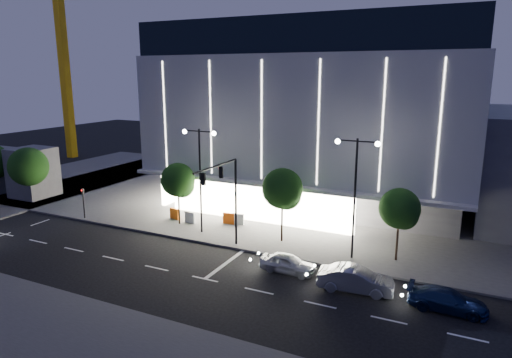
{
  "coord_description": "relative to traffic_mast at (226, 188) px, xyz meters",
  "views": [
    {
      "loc": [
        17.31,
        -25.35,
        13.35
      ],
      "look_at": [
        1.57,
        7.23,
        5.0
      ],
      "focal_mm": 32.0,
      "sensor_mm": 36.0,
      "label": 1
    }
  ],
  "objects": [
    {
      "name": "tree_right",
      "position": [
        12.03,
        3.68,
        -1.14
      ],
      "size": [
        2.91,
        2.91,
        5.51
      ],
      "color": "black",
      "rests_on": "ground"
    },
    {
      "name": "barrier_a",
      "position": [
        -8.17,
        4.6,
        -4.38
      ],
      "size": [
        1.13,
        0.5,
        1.0
      ],
      "primitive_type": "cube",
      "rotation": [
        0.0,
        0.0,
        -0.24
      ],
      "color": "orange",
      "rests_on": "sidewalk_museum"
    },
    {
      "name": "ped_signal_far",
      "position": [
        -16.0,
        1.16,
        -3.14
      ],
      "size": [
        0.22,
        0.24,
        3.0
      ],
      "color": "black",
      "rests_on": "ground"
    },
    {
      "name": "barrier_d",
      "position": [
        -2.11,
        5.72,
        -4.38
      ],
      "size": [
        1.13,
        0.47,
        1.0
      ],
      "primitive_type": "cube",
      "rotation": [
        0.0,
        0.0,
        0.21
      ],
      "color": "#BBBBBB",
      "rests_on": "sidewalk_museum"
    },
    {
      "name": "museum",
      "position": [
        1.98,
        18.97,
        4.25
      ],
      "size": [
        30.0,
        25.8,
        18.0
      ],
      "color": "#4C4C51",
      "rests_on": "ground"
    },
    {
      "name": "street_lamp_west",
      "position": [
        -4.0,
        2.66,
        0.93
      ],
      "size": [
        3.16,
        0.36,
        9.0
      ],
      "color": "black",
      "rests_on": "ground"
    },
    {
      "name": "tree_left",
      "position": [
        -6.97,
        3.68,
        -0.99
      ],
      "size": [
        3.02,
        3.02,
        5.72
      ],
      "color": "black",
      "rests_on": "ground"
    },
    {
      "name": "tree_mid",
      "position": [
        3.03,
        3.68,
        -0.69
      ],
      "size": [
        3.25,
        3.25,
        6.15
      ],
      "color": "black",
      "rests_on": "ground"
    },
    {
      "name": "car_second",
      "position": [
        10.45,
        -2.18,
        -4.25
      ],
      "size": [
        4.87,
        2.16,
        1.55
      ],
      "primitive_type": "imported",
      "rotation": [
        0.0,
        0.0,
        1.68
      ],
      "color": "#A6AAAE",
      "rests_on": "ground"
    },
    {
      "name": "car_third",
      "position": [
        15.82,
        -2.26,
        -4.39
      ],
      "size": [
        4.41,
        1.79,
        1.28
      ],
      "primitive_type": "imported",
      "rotation": [
        0.0,
        0.0,
        1.57
      ],
      "color": "#14234C",
      "rests_on": "ground"
    },
    {
      "name": "traffic_mast",
      "position": [
        0.0,
        0.0,
        0.0
      ],
      "size": [
        0.33,
        5.89,
        7.07
      ],
      "color": "black",
      "rests_on": "ground"
    },
    {
      "name": "car_lead",
      "position": [
        5.58,
        -1.45,
        -4.36
      ],
      "size": [
        3.9,
        1.59,
        1.32
      ],
      "primitive_type": "imported",
      "rotation": [
        0.0,
        0.0,
        1.56
      ],
      "color": "#B9BCC1",
      "rests_on": "ground"
    },
    {
      "name": "barrier_b",
      "position": [
        -6.29,
        4.33,
        -4.38
      ],
      "size": [
        1.12,
        0.4,
        1.0
      ],
      "primitive_type": "cube",
      "rotation": [
        0.0,
        0.0,
        -0.14
      ],
      "color": "silver",
      "rests_on": "sidewalk_museum"
    },
    {
      "name": "ground",
      "position": [
        -1.0,
        -3.34,
        -5.03
      ],
      "size": [
        160.0,
        160.0,
        0.0
      ],
      "primitive_type": "plane",
      "color": "black",
      "rests_on": "ground"
    },
    {
      "name": "sidewalk_west",
      "position": [
        -31.0,
        6.66,
        -4.95
      ],
      "size": [
        16.0,
        50.0,
        0.15
      ],
      "primitive_type": "cube",
      "color": "#474747",
      "rests_on": "ground"
    },
    {
      "name": "barrier_c",
      "position": [
        -2.95,
        5.55,
        -4.38
      ],
      "size": [
        1.11,
        0.31,
        1.0
      ],
      "primitive_type": "cube",
      "rotation": [
        0.0,
        0.0,
        0.06
      ],
      "color": "#FF5C0E",
      "rests_on": "sidewalk_museum"
    },
    {
      "name": "sidewalk_museum",
      "position": [
        4.0,
        20.66,
        -4.95
      ],
      "size": [
        70.0,
        40.0,
        0.15
      ],
      "primitive_type": "cube",
      "color": "#474747",
      "rests_on": "ground"
    },
    {
      "name": "tower_crane",
      "position": [
        -41.92,
        24.66,
        15.48
      ],
      "size": [
        32.0,
        2.0,
        28.5
      ],
      "color": "gold",
      "rests_on": "ground"
    },
    {
      "name": "street_lamp_east",
      "position": [
        9.0,
        2.66,
        0.93
      ],
      "size": [
        3.16,
        0.36,
        9.0
      ],
      "color": "black",
      "rests_on": "ground"
    }
  ]
}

